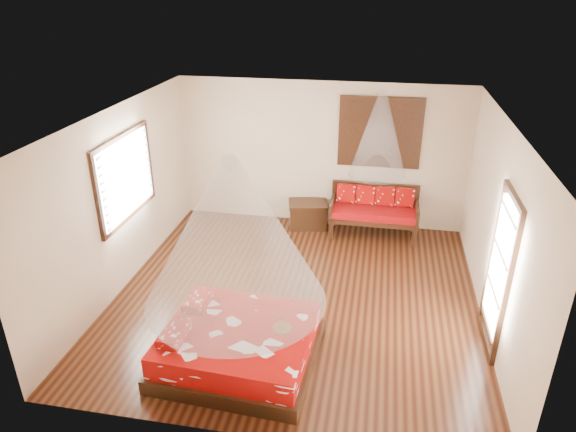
{
  "coord_description": "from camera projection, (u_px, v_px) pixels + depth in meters",
  "views": [
    {
      "loc": [
        1.1,
        -6.61,
        4.5
      ],
      "look_at": [
        -0.21,
        0.43,
        1.15
      ],
      "focal_mm": 32.0,
      "sensor_mm": 36.0,
      "label": 1
    }
  ],
  "objects": [
    {
      "name": "wine_tray",
      "position": [
        282.0,
        325.0,
        6.39
      ],
      "size": [
        0.25,
        0.25,
        0.2
      ],
      "rotation": [
        0.0,
        0.0,
        -0.05
      ],
      "color": "brown",
      "rests_on": "bed"
    },
    {
      "name": "mosquito_net_daybed",
      "position": [
        380.0,
        134.0,
        8.95
      ],
      "size": [
        1.02,
        1.02,
        1.5
      ],
      "primitive_type": "cone",
      "color": "silver",
      "rests_on": "ceiling"
    },
    {
      "name": "window_left",
      "position": [
        126.0,
        177.0,
        7.89
      ],
      "size": [
        0.1,
        1.74,
        1.34
      ],
      "color": "black",
      "rests_on": "wall_left"
    },
    {
      "name": "storage_chest",
      "position": [
        308.0,
        214.0,
        10.08
      ],
      "size": [
        0.84,
        0.68,
        0.51
      ],
      "rotation": [
        0.0,
        0.0,
        0.2
      ],
      "color": "black",
      "rests_on": "floor"
    },
    {
      "name": "shutter_panel",
      "position": [
        380.0,
        133.0,
        9.41
      ],
      "size": [
        1.52,
        0.06,
        1.32
      ],
      "color": "black",
      "rests_on": "wall_back"
    },
    {
      "name": "daybed",
      "position": [
        374.0,
        209.0,
        9.69
      ],
      "size": [
        1.65,
        0.73,
        0.94
      ],
      "color": "black",
      "rests_on": "floor"
    },
    {
      "name": "room",
      "position": [
        297.0,
        214.0,
        7.38
      ],
      "size": [
        5.54,
        5.54,
        2.84
      ],
      "color": "black",
      "rests_on": "ground"
    },
    {
      "name": "glazed_door",
      "position": [
        499.0,
        273.0,
        6.54
      ],
      "size": [
        0.08,
        1.02,
        2.16
      ],
      "color": "black",
      "rests_on": "floor"
    },
    {
      "name": "mosquito_net_main",
      "position": [
        233.0,
        233.0,
        5.85
      ],
      "size": [
        2.18,
        2.18,
        1.8
      ],
      "primitive_type": "cone",
      "color": "silver",
      "rests_on": "ceiling"
    },
    {
      "name": "bed",
      "position": [
        238.0,
        344.0,
        6.53
      ],
      "size": [
        2.0,
        1.83,
        0.63
      ],
      "rotation": [
        0.0,
        0.0,
        -0.05
      ],
      "color": "black",
      "rests_on": "floor"
    }
  ]
}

